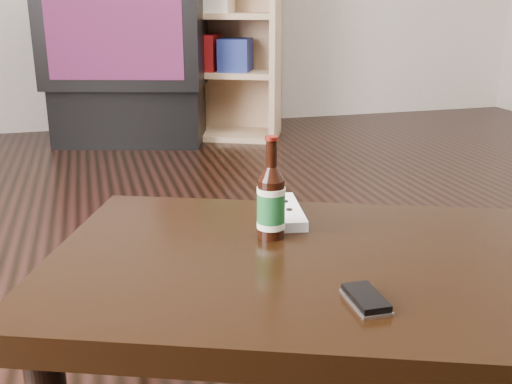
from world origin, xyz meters
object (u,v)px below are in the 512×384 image
object	(u,v)px
tv	(125,27)
phone	(366,299)
coffee_table	(341,285)
remote	(287,211)
beer_bottle	(271,203)
bookshelf	(213,10)
tv_stand	(131,114)

from	to	relation	value
tv	phone	world-z (taller)	tv
coffee_table	remote	distance (m)	0.24
beer_bottle	phone	distance (m)	0.31
coffee_table	beer_bottle	size ratio (longest dim) A/B	6.04
tv	bookshelf	size ratio (longest dim) A/B	0.69
tv_stand	coffee_table	size ratio (longest dim) A/B	0.72
coffee_table	beer_bottle	distance (m)	0.20
tv_stand	bookshelf	distance (m)	0.80
tv_stand	remote	distance (m)	2.55
bookshelf	beer_bottle	size ratio (longest dim) A/B	7.42
tv	phone	bearing A→B (deg)	-70.49
tv	beer_bottle	size ratio (longest dim) A/B	5.13
tv	tv_stand	bearing A→B (deg)	90.00
coffee_table	phone	world-z (taller)	phone
bookshelf	tv_stand	bearing A→B (deg)	-149.48
phone	remote	size ratio (longest dim) A/B	0.47
bookshelf	phone	xyz separation A→B (m)	(-0.40, -2.99, -0.37)
bookshelf	phone	bearing A→B (deg)	-72.70
tv_stand	beer_bottle	world-z (taller)	beer_bottle
coffee_table	tv	bearing A→B (deg)	93.50
tv_stand	remote	bearing A→B (deg)	-69.89
tv_stand	beer_bottle	xyz separation A→B (m)	(0.08, -2.64, 0.29)
beer_bottle	remote	bearing A→B (deg)	56.12
tv	phone	distance (m)	2.95
tv	beer_bottle	xyz separation A→B (m)	(0.08, -2.64, -0.22)
tv_stand	tv	xyz separation A→B (m)	(-0.00, -0.00, 0.51)
phone	remote	bearing A→B (deg)	90.16
tv	beer_bottle	distance (m)	2.65
coffee_table	bookshelf	bearing A→B (deg)	82.67
phone	beer_bottle	bearing A→B (deg)	102.75
tv_stand	coffee_table	distance (m)	2.78
beer_bottle	remote	distance (m)	0.14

